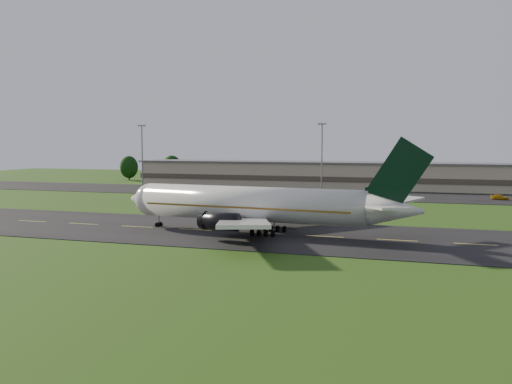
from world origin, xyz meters
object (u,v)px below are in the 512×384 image
(service_vehicle_a, at_px, (211,189))
(light_mast_centre, at_px, (322,149))
(service_vehicle_b, at_px, (253,190))
(airliner, at_px, (256,205))
(light_mast_west, at_px, (142,148))
(service_vehicle_c, at_px, (369,193))
(terminal, at_px, (336,175))
(service_vehicle_d, at_px, (500,197))

(service_vehicle_a, bearing_deg, light_mast_centre, 20.90)
(light_mast_centre, distance_m, service_vehicle_b, 23.83)
(airliner, xyz_separation_m, light_mast_centre, (-5.75, 80.07, 8.08))
(light_mast_west, relative_size, service_vehicle_c, 4.44)
(service_vehicle_a, bearing_deg, service_vehicle_b, 9.59)
(airliner, distance_m, terminal, 96.35)
(service_vehicle_c, bearing_deg, service_vehicle_a, -178.82)
(service_vehicle_b, bearing_deg, airliner, -144.45)
(terminal, bearing_deg, airliner, -87.41)
(airliner, relative_size, service_vehicle_c, 11.18)
(light_mast_west, bearing_deg, airliner, -50.61)
(light_mast_west, bearing_deg, light_mast_centre, 0.00)
(service_vehicle_a, relative_size, service_vehicle_b, 1.16)
(light_mast_west, distance_m, service_vehicle_c, 76.69)
(terminal, bearing_deg, light_mast_centre, -94.95)
(light_mast_west, relative_size, service_vehicle_d, 4.62)
(terminal, height_order, light_mast_centre, light_mast_centre)
(terminal, height_order, light_mast_west, light_mast_west)
(service_vehicle_b, xyz_separation_m, service_vehicle_d, (66.33, -0.64, 0.04))
(service_vehicle_c, bearing_deg, light_mast_centre, 145.81)
(terminal, distance_m, service_vehicle_d, 53.91)
(airliner, distance_m, service_vehicle_a, 77.32)
(airliner, xyz_separation_m, service_vehicle_a, (-36.31, 68.16, -3.84))
(terminal, height_order, service_vehicle_b, terminal)
(light_mast_west, bearing_deg, service_vehicle_d, -5.47)
(light_mast_west, xyz_separation_m, light_mast_centre, (60.00, 0.00, 0.00))
(terminal, height_order, service_vehicle_d, terminal)
(light_mast_centre, bearing_deg, service_vehicle_b, -151.79)
(terminal, distance_m, service_vehicle_b, 32.60)
(service_vehicle_b, bearing_deg, light_mast_centre, -44.98)
(airliner, height_order, service_vehicle_b, airliner)
(light_mast_west, xyz_separation_m, service_vehicle_d, (108.21, -10.36, -12.00))
(airliner, distance_m, service_vehicle_c, 71.14)
(service_vehicle_d, bearing_deg, service_vehicle_c, 95.15)
(light_mast_centre, relative_size, service_vehicle_d, 4.62)
(airliner, distance_m, service_vehicle_b, 74.39)
(light_mast_centre, bearing_deg, light_mast_west, 180.00)
(service_vehicle_a, bearing_deg, service_vehicle_d, 0.73)
(terminal, height_order, service_vehicle_a, terminal)
(service_vehicle_a, distance_m, service_vehicle_c, 45.73)
(light_mast_west, relative_size, light_mast_centre, 1.00)
(light_mast_centre, xyz_separation_m, service_vehicle_a, (-30.55, -11.91, -11.92))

